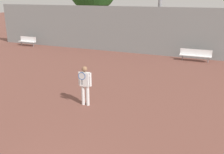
{
  "coord_description": "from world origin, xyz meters",
  "views": [
    {
      "loc": [
        3.63,
        -3.29,
        4.44
      ],
      "look_at": [
        -0.69,
        6.82,
        0.97
      ],
      "focal_mm": 42.0,
      "sensor_mm": 36.0,
      "label": 1
    }
  ],
  "objects": [
    {
      "name": "back_fence",
      "position": [
        0.0,
        16.17,
        1.79
      ],
      "size": [
        31.61,
        0.06,
        3.59
      ],
      "color": "gray",
      "rests_on": "ground_plane"
    },
    {
      "name": "bench_courtside_far",
      "position": [
        -12.6,
        15.31,
        0.5
      ],
      "size": [
        1.7,
        0.4,
        0.82
      ],
      "color": "white",
      "rests_on": "ground_plane"
    },
    {
      "name": "tennis_player",
      "position": [
        -1.39,
        5.62,
        0.96
      ],
      "size": [
        0.58,
        0.42,
        1.68
      ],
      "rotation": [
        0.0,
        0.0,
        0.08
      ],
      "color": "silver",
      "rests_on": "ground_plane"
    },
    {
      "name": "bench_adjacent_court",
      "position": [
        1.98,
        15.31,
        0.5
      ],
      "size": [
        2.14,
        0.4,
        0.82
      ],
      "color": "white",
      "rests_on": "ground_plane"
    }
  ]
}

